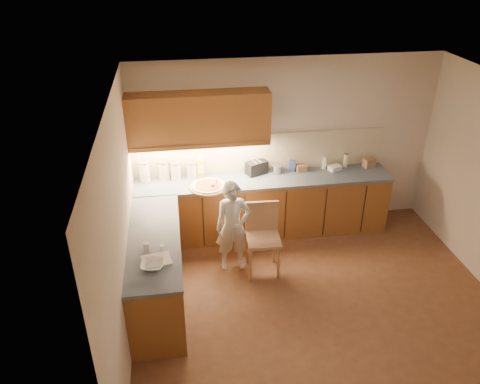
# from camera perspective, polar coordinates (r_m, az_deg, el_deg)

# --- Properties ---
(room) EXTENTS (4.54, 4.50, 2.62)m
(room) POSITION_cam_1_polar(r_m,az_deg,el_deg) (5.12, 10.92, 0.89)
(room) COLOR brown
(room) RESTS_ON ground
(l_counter) EXTENTS (3.77, 2.62, 0.92)m
(l_counter) POSITION_cam_1_polar(r_m,az_deg,el_deg) (6.59, -1.12, -3.99)
(l_counter) COLOR #955C2B
(l_counter) RESTS_ON ground
(backsplash) EXTENTS (3.75, 0.02, 0.58)m
(backsplash) POSITION_cam_1_polar(r_m,az_deg,el_deg) (6.96, 2.51, 4.85)
(backsplash) COLOR beige
(backsplash) RESTS_ON l_counter
(upper_cabinets) EXTENTS (1.95, 0.36, 0.73)m
(upper_cabinets) POSITION_cam_1_polar(r_m,az_deg,el_deg) (6.46, -5.06, 8.96)
(upper_cabinets) COLOR #955C2B
(upper_cabinets) RESTS_ON ground
(pizza_on_board) EXTENTS (0.53, 0.53, 0.21)m
(pizza_on_board) POSITION_cam_1_polar(r_m,az_deg,el_deg) (6.57, -3.87, 0.71)
(pizza_on_board) COLOR tan
(pizza_on_board) RESTS_ON l_counter
(child) EXTENTS (0.49, 0.34, 1.29)m
(child) POSITION_cam_1_polar(r_m,az_deg,el_deg) (6.21, -0.86, -4.23)
(child) COLOR silver
(child) RESTS_ON ground
(wooden_chair) EXTENTS (0.46, 0.46, 0.98)m
(wooden_chair) POSITION_cam_1_polar(r_m,az_deg,el_deg) (6.23, 2.77, -5.00)
(wooden_chair) COLOR tan
(wooden_chair) RESTS_ON ground
(mixing_bowl) EXTENTS (0.29, 0.29, 0.06)m
(mixing_bowl) POSITION_cam_1_polar(r_m,az_deg,el_deg) (5.12, -10.62, -8.76)
(mixing_bowl) COLOR white
(mixing_bowl) RESTS_ON l_counter
(canister_a) EXTENTS (0.16, 0.16, 0.31)m
(canister_a) POSITION_cam_1_polar(r_m,az_deg,el_deg) (6.81, -11.55, 2.47)
(canister_a) COLOR silver
(canister_a) RESTS_ON l_counter
(canister_b) EXTENTS (0.16, 0.16, 0.29)m
(canister_b) POSITION_cam_1_polar(r_m,az_deg,el_deg) (6.83, -9.24, 2.66)
(canister_b) COLOR silver
(canister_b) RESTS_ON l_counter
(canister_c) EXTENTS (0.15, 0.15, 0.28)m
(canister_c) POSITION_cam_1_polar(r_m,az_deg,el_deg) (6.79, -7.86, 2.57)
(canister_c) COLOR silver
(canister_c) RESTS_ON l_counter
(canister_d) EXTENTS (0.16, 0.16, 0.25)m
(canister_d) POSITION_cam_1_polar(r_m,az_deg,el_deg) (6.83, -5.91, 2.74)
(canister_d) COLOR beige
(canister_d) RESTS_ON l_counter
(oil_jug) EXTENTS (0.11, 0.08, 0.33)m
(oil_jug) POSITION_cam_1_polar(r_m,az_deg,el_deg) (6.82, -4.84, 2.98)
(oil_jug) COLOR gold
(oil_jug) RESTS_ON l_counter
(toaster) EXTENTS (0.35, 0.28, 0.20)m
(toaster) POSITION_cam_1_polar(r_m,az_deg,el_deg) (6.92, 2.04, 2.99)
(toaster) COLOR black
(toaster) RESTS_ON l_counter
(steel_pot) EXTENTS (0.16, 0.16, 0.13)m
(steel_pot) POSITION_cam_1_polar(r_m,az_deg,el_deg) (6.98, 4.51, 2.80)
(steel_pot) COLOR #A1A1A6
(steel_pot) RESTS_ON l_counter
(blue_box) EXTENTS (0.11, 0.09, 0.18)m
(blue_box) POSITION_cam_1_polar(r_m,az_deg,el_deg) (7.05, 6.38, 3.22)
(blue_box) COLOR #303F91
(blue_box) RESTS_ON l_counter
(card_box_a) EXTENTS (0.15, 0.11, 0.11)m
(card_box_a) POSITION_cam_1_polar(r_m,az_deg,el_deg) (7.07, 7.51, 2.92)
(card_box_a) COLOR #A47A58
(card_box_a) RESTS_ON l_counter
(white_bottle) EXTENTS (0.08, 0.08, 0.18)m
(white_bottle) POSITION_cam_1_polar(r_m,az_deg,el_deg) (7.20, 10.19, 3.51)
(white_bottle) COLOR white
(white_bottle) RESTS_ON l_counter
(flat_pack) EXTENTS (0.22, 0.18, 0.07)m
(flat_pack) POSITION_cam_1_polar(r_m,az_deg,el_deg) (7.20, 11.49, 2.90)
(flat_pack) COLOR white
(flat_pack) RESTS_ON l_counter
(tall_jar) EXTENTS (0.07, 0.07, 0.22)m
(tall_jar) POSITION_cam_1_polar(r_m,az_deg,el_deg) (7.30, 12.75, 3.79)
(tall_jar) COLOR white
(tall_jar) RESTS_ON l_counter
(card_box_b) EXTENTS (0.20, 0.17, 0.13)m
(card_box_b) POSITION_cam_1_polar(r_m,az_deg,el_deg) (7.42, 15.45, 3.49)
(card_box_b) COLOR #9E7B55
(card_box_b) RESTS_ON l_counter
(dough_cloth) EXTENTS (0.35, 0.29, 0.02)m
(dough_cloth) POSITION_cam_1_polar(r_m,az_deg,el_deg) (5.21, -10.16, -8.20)
(dough_cloth) COLOR silver
(dough_cloth) RESTS_ON l_counter
(spice_jar_a) EXTENTS (0.08, 0.08, 0.09)m
(spice_jar_a) POSITION_cam_1_polar(r_m,az_deg,el_deg) (5.39, -11.34, -6.51)
(spice_jar_a) COLOR silver
(spice_jar_a) RESTS_ON l_counter
(spice_jar_b) EXTENTS (0.07, 0.07, 0.07)m
(spice_jar_b) POSITION_cam_1_polar(r_m,az_deg,el_deg) (5.34, -9.46, -6.77)
(spice_jar_b) COLOR white
(spice_jar_b) RESTS_ON l_counter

